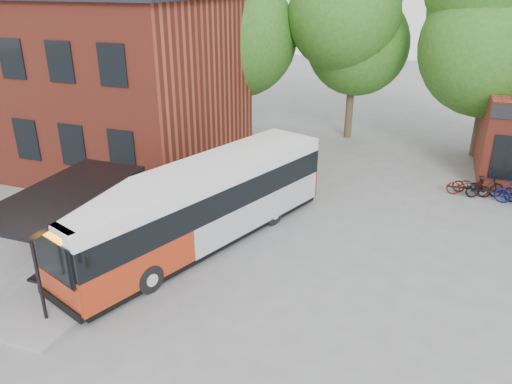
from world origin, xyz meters
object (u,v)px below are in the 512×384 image
at_px(bicycle_0, 471,186).
at_px(bicycle_1, 485,187).
at_px(bus_shelter, 69,233).
at_px(bicycle_2, 468,186).
at_px(city_bus, 201,206).

distance_m(bicycle_0, bicycle_1, 0.56).
height_order(bus_shelter, bicycle_1, bus_shelter).
bearing_deg(bus_shelter, bicycle_2, 42.54).
bearing_deg(bus_shelter, bicycle_0, 42.58).
bearing_deg(city_bus, bicycle_1, 59.04).
distance_m(bicycle_0, bicycle_2, 0.22).
distance_m(bus_shelter, bicycle_0, 16.60).
relative_size(city_bus, bicycle_1, 6.65).
bearing_deg(bus_shelter, city_bus, 47.50).
distance_m(bicycle_1, bicycle_2, 0.69).
distance_m(bus_shelter, bicycle_1, 16.89).
bearing_deg(bicycle_2, bicycle_0, -50.83).
distance_m(city_bus, bicycle_0, 12.20).
xyz_separation_m(bus_shelter, bicycle_0, (12.20, 11.21, -1.03)).
distance_m(bus_shelter, bicycle_2, 16.38).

